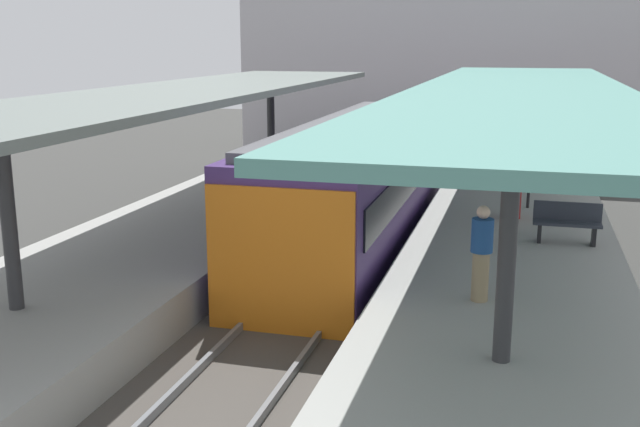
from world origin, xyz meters
name	(u,v)px	position (x,y,z in m)	size (l,w,h in m)	color
ground_plane	(324,292)	(0.00, 0.00, 0.00)	(80.00, 80.00, 0.00)	#383835
platform_left	(160,256)	(-3.80, 0.00, 0.50)	(4.40, 28.00, 1.00)	#9E9E99
platform_right	(509,284)	(3.80, 0.00, 0.50)	(4.40, 28.00, 1.00)	#9E9E99
track_ballast	(324,287)	(0.00, 0.00, 0.10)	(3.20, 28.00, 0.20)	#4C4742
rail_near_side	(291,277)	(-0.72, 0.00, 0.27)	(0.08, 28.00, 0.14)	slate
rail_far_side	(357,282)	(0.72, 0.00, 0.27)	(0.08, 28.00, 0.14)	slate
commuter_train	(357,185)	(0.00, 3.17, 1.73)	(2.78, 12.24, 3.10)	#472D6B
canopy_left	(181,95)	(-3.80, 1.40, 3.98)	(4.18, 21.00, 3.10)	#333335
canopy_right	(521,92)	(3.80, 1.40, 4.18)	(4.18, 21.00, 3.30)	#333335
platform_bench	(567,221)	(4.90, 1.66, 1.46)	(1.40, 0.41, 0.86)	black
platform_sign	(532,145)	(4.10, 4.99, 2.62)	(0.90, 0.08, 2.21)	#262628
litter_bin	(512,202)	(3.71, 3.71, 1.40)	(0.44, 0.44, 0.80)	maroon
passenger_near_bench	(481,252)	(3.36, -2.54, 1.83)	(0.36, 0.36, 1.61)	#998460
station_building_backdrop	(455,33)	(0.62, 20.00, 5.50)	(18.00, 6.00, 11.00)	#B7B2B7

